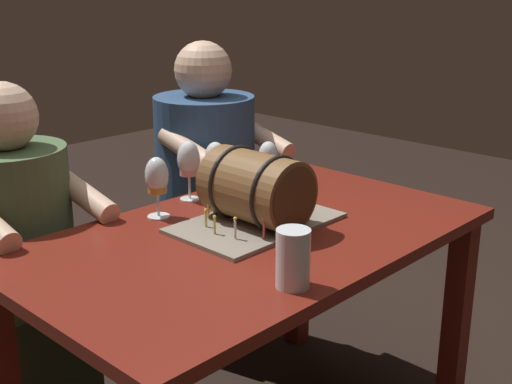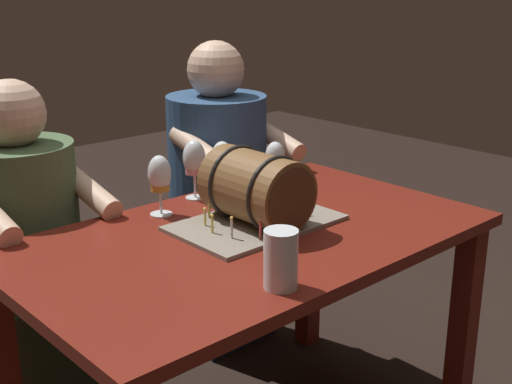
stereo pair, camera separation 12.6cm
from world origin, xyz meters
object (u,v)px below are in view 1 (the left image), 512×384
at_px(wine_glass_amber, 157,179).
at_px(person_seated_right, 207,203).
at_px(wine_glass_rose, 189,162).
at_px(wine_glass_empty, 216,157).
at_px(barrel_cake, 256,192).
at_px(dining_table, 253,269).
at_px(beer_pint, 293,261).
at_px(wine_glass_red, 268,158).
at_px(person_seated_left, 21,275).

distance_m(wine_glass_amber, person_seated_right, 0.66).
height_order(wine_glass_rose, wine_glass_empty, wine_glass_rose).
bearing_deg(wine_glass_empty, barrel_cake, -113.22).
height_order(dining_table, wine_glass_rose, wine_glass_rose).
bearing_deg(beer_pint, dining_table, 58.85).
xyz_separation_m(wine_glass_red, wine_glass_rose, (-0.25, 0.12, 0.01)).
relative_size(wine_glass_rose, wine_glass_empty, 1.13).
height_order(person_seated_left, person_seated_right, person_seated_right).
distance_m(person_seated_left, person_seated_right, 0.79).
bearing_deg(wine_glass_empty, wine_glass_rose, 178.37).
height_order(barrel_cake, wine_glass_empty, barrel_cake).
height_order(wine_glass_rose, person_seated_right, person_seated_right).
bearing_deg(wine_glass_red, person_seated_right, 79.18).
distance_m(barrel_cake, wine_glass_rose, 0.32).
height_order(wine_glass_amber, wine_glass_empty, wine_glass_amber).
bearing_deg(wine_glass_rose, wine_glass_red, -25.44).
height_order(dining_table, wine_glass_empty, wine_glass_empty).
bearing_deg(wine_glass_amber, wine_glass_empty, 10.87).
bearing_deg(dining_table, person_seated_left, 122.01).
bearing_deg(wine_glass_rose, wine_glass_amber, -161.43).
height_order(wine_glass_amber, person_seated_right, person_seated_right).
distance_m(wine_glass_rose, person_seated_right, 0.51).
xyz_separation_m(beer_pint, person_seated_left, (-0.21, 0.94, -0.27)).
distance_m(dining_table, barrel_cake, 0.22).
distance_m(wine_glass_amber, beer_pint, 0.61).
bearing_deg(wine_glass_amber, dining_table, -70.45).
height_order(wine_glass_red, person_seated_left, person_seated_left).
bearing_deg(barrel_cake, wine_glass_empty, 66.78).
bearing_deg(wine_glass_amber, person_seated_left, 130.68).
xyz_separation_m(dining_table, wine_glass_rose, (0.07, 0.35, 0.24)).
distance_m(dining_table, wine_glass_amber, 0.39).
bearing_deg(beer_pint, wine_glass_amber, 82.08).
xyz_separation_m(wine_glass_empty, person_seated_right, (0.21, 0.28, -0.27)).
xyz_separation_m(wine_glass_amber, wine_glass_red, (0.42, -0.06, -0.01)).
xyz_separation_m(dining_table, wine_glass_amber, (-0.10, 0.29, 0.23)).
relative_size(wine_glass_empty, beer_pint, 1.22).
height_order(wine_glass_rose, beer_pint, wine_glass_rose).
bearing_deg(beer_pint, person_seated_right, 58.30).
distance_m(barrel_cake, wine_glass_amber, 0.30).
distance_m(barrel_cake, person_seated_right, 0.73).
bearing_deg(wine_glass_amber, wine_glass_rose, 18.57).
xyz_separation_m(wine_glass_amber, beer_pint, (-0.08, -0.60, -0.06)).
bearing_deg(wine_glass_empty, person_seated_right, 53.46).
height_order(dining_table, beer_pint, beer_pint).
xyz_separation_m(wine_glass_red, person_seated_left, (-0.71, 0.40, -0.31)).
bearing_deg(wine_glass_red, dining_table, -143.66).
distance_m(wine_glass_red, person_seated_left, 0.87).
bearing_deg(dining_table, barrel_cake, 34.52).
xyz_separation_m(wine_glass_amber, person_seated_right, (0.50, 0.34, -0.27)).
height_order(barrel_cake, wine_glass_rose, barrel_cake).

